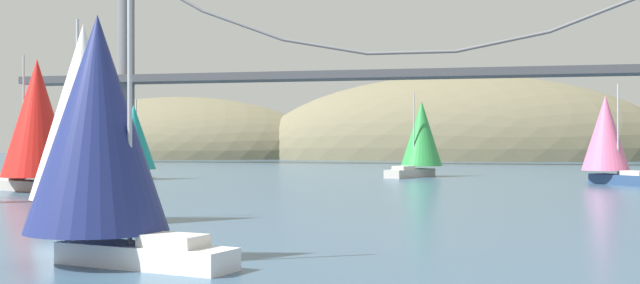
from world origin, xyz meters
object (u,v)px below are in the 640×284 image
sailboat_green_sail (421,137)px  sailboat_teal_sail (134,139)px  sailboat_red_spinnaker (36,121)px  channel_buoy (20,178)px  sailboat_pink_spinnaker (607,137)px  sailboat_navy_sail (100,129)px  sailboat_white_mainsail (83,118)px

sailboat_green_sail → sailboat_teal_sail: size_ratio=1.11×
sailboat_red_spinnaker → channel_buoy: (-8.84, 11.22, -4.74)m
sailboat_pink_spinnaker → sailboat_red_spinnaker: bearing=-155.0°
sailboat_teal_sail → sailboat_navy_sail: (22.18, -47.30, 0.22)m
sailboat_white_mainsail → channel_buoy: sailboat_white_mainsail is taller
sailboat_pink_spinnaker → sailboat_navy_sail: bearing=-112.7°
sailboat_red_spinnaker → sailboat_teal_sail: bearing=93.1°
sailboat_red_spinnaker → sailboat_green_sail: size_ratio=1.18×
sailboat_red_spinnaker → sailboat_navy_sail: sailboat_red_spinnaker is taller
sailboat_navy_sail → channel_buoy: bearing=126.3°
sailboat_teal_sail → sailboat_red_spinnaker: bearing=-86.9°
sailboat_red_spinnaker → sailboat_pink_spinnaker: bearing=25.0°
sailboat_red_spinnaker → sailboat_teal_sail: 17.72m
sailboat_pink_spinnaker → sailboat_white_mainsail: (-27.08, -38.68, 0.67)m
sailboat_green_sail → sailboat_white_mainsail: size_ratio=0.91×
sailboat_white_mainsail → sailboat_pink_spinnaker: bearing=55.0°
sailboat_green_sail → sailboat_teal_sail: 28.46m
sailboat_red_spinnaker → channel_buoy: size_ratio=3.80×
sailboat_red_spinnaker → sailboat_teal_sail: sailboat_red_spinnaker is taller
sailboat_pink_spinnaker → sailboat_green_sail: 19.48m
channel_buoy → sailboat_red_spinnaker: bearing=-51.8°
sailboat_red_spinnaker → channel_buoy: bearing=128.2°
sailboat_red_spinnaker → sailboat_white_mainsail: sailboat_red_spinnaker is taller
sailboat_teal_sail → sailboat_navy_sail: 52.24m
sailboat_teal_sail → sailboat_white_mainsail: (15.63, -36.83, 0.87)m
sailboat_red_spinnaker → sailboat_white_mainsail: size_ratio=1.08×
sailboat_red_spinnaker → sailboat_teal_sail: (-0.96, 17.64, -1.29)m
sailboat_green_sail → sailboat_white_mainsail: sailboat_white_mainsail is taller
sailboat_red_spinnaker → sailboat_green_sail: 38.57m
sailboat_navy_sail → sailboat_teal_sail: bearing=115.1°
sailboat_pink_spinnaker → sailboat_teal_sail: sailboat_pink_spinnaker is taller
sailboat_red_spinnaker → sailboat_teal_sail: size_ratio=1.31×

